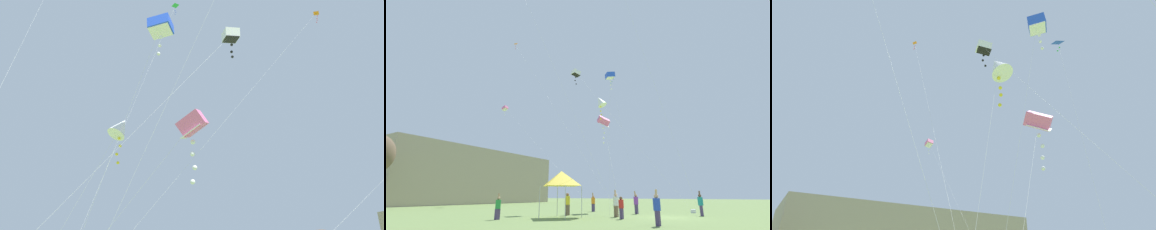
# 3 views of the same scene
# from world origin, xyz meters

# --- Properties ---
(kite_white_diamond_0) EXTENTS (5.46, 4.41, 11.73)m
(kite_white_diamond_0) POSITION_xyz_m (1.22, 5.94, 10.95)
(kite_white_diamond_0) COLOR silver
(kite_white_diamond_0) RESTS_ON ground
(kite_orange_delta_2) EXTENTS (5.46, 18.63, 24.48)m
(kite_orange_delta_2) POSITION_xyz_m (3.34, 20.49, 22.98)
(kite_orange_delta_2) COLOR silver
(kite_orange_delta_2) RESTS_ON ground
(kite_pink_box_3) EXTENTS (7.05, 22.45, 17.58)m
(kite_pink_box_3) POSITION_xyz_m (10.32, 29.86, 17.03)
(kite_pink_box_3) COLOR silver
(kite_pink_box_3) RESTS_ON ground
(kite_blue_box_4) EXTENTS (7.11, 2.88, 15.80)m
(kite_blue_box_4) POSITION_xyz_m (4.56, 6.16, 15.32)
(kite_blue_box_4) COLOR silver
(kite_blue_box_4) RESTS_ON ground
(kite_white_box_5) EXTENTS (2.67, 13.36, 17.33)m
(kite_white_box_5) POSITION_xyz_m (4.49, 10.92, 16.87)
(kite_white_box_5) COLOR silver
(kite_white_box_5) RESTS_ON ground
(kite_blue_delta_6) EXTENTS (5.99, 4.94, 17.00)m
(kite_blue_delta_6) POSITION_xyz_m (8.15, 7.44, 16.55)
(kite_blue_delta_6) COLOR silver
(kite_blue_delta_6) RESTS_ON ground
(kite_pink_box_8) EXTENTS (8.80, 5.80, 10.91)m
(kite_pink_box_8) POSITION_xyz_m (5.34, 7.57, 10.03)
(kite_pink_box_8) COLOR silver
(kite_pink_box_8) RESTS_ON ground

